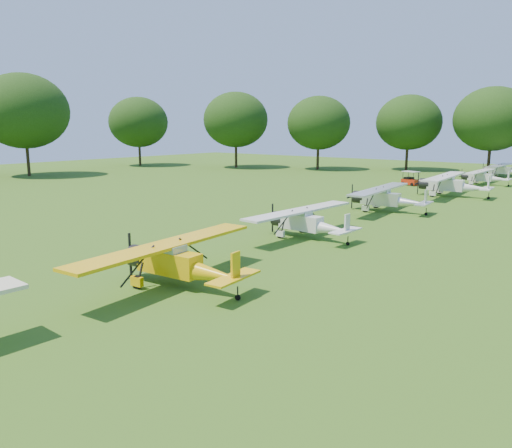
% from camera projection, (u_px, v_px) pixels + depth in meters
% --- Properties ---
extents(ground, '(160.00, 160.00, 0.00)m').
position_uv_depth(ground, '(273.00, 245.00, 30.12)').
color(ground, '#275715').
rests_on(ground, ground).
extents(tree_belt, '(137.36, 130.27, 14.52)m').
position_uv_depth(tree_belt, '(330.00, 107.00, 26.52)').
color(tree_belt, '#301D12').
rests_on(tree_belt, ground).
extents(aircraft_2, '(6.63, 10.57, 2.08)m').
position_uv_depth(aircraft_2, '(177.00, 260.00, 21.97)').
color(aircraft_2, '#EEB70A').
rests_on(aircraft_2, ground).
extents(aircraft_3, '(6.20, 9.86, 1.94)m').
position_uv_depth(aircraft_3, '(307.00, 221.00, 31.68)').
color(aircraft_3, silver).
rests_on(aircraft_3, ground).
extents(aircraft_4, '(6.74, 10.74, 2.11)m').
position_uv_depth(aircraft_4, '(386.00, 197.00, 41.62)').
color(aircraft_4, silver).
rests_on(aircraft_4, ground).
extents(aircraft_5, '(7.33, 11.68, 2.30)m').
position_uv_depth(aircraft_5, '(451.00, 183.00, 50.72)').
color(aircraft_5, silver).
rests_on(aircraft_5, ground).
extents(aircraft_6, '(5.80, 9.21, 1.82)m').
position_uv_depth(aircraft_6, '(484.00, 176.00, 61.17)').
color(aircraft_6, silver).
rests_on(aircraft_6, ground).
extents(aircraft_7, '(6.04, 9.60, 1.90)m').
position_uv_depth(aircraft_7, '(504.00, 169.00, 70.37)').
color(aircraft_7, silver).
rests_on(aircraft_7, ground).
extents(golf_cart, '(2.26, 1.75, 1.71)m').
position_uv_depth(golf_cart, '(410.00, 181.00, 60.70)').
color(golf_cart, red).
rests_on(golf_cart, ground).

